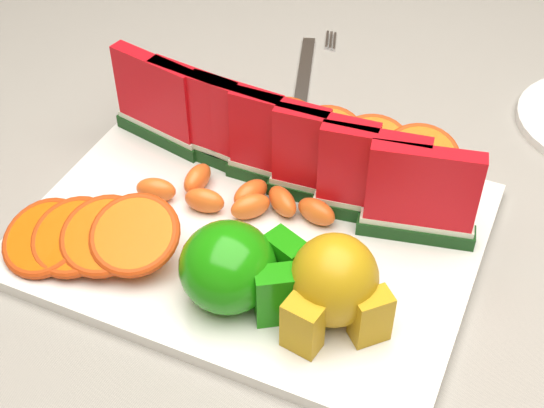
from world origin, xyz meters
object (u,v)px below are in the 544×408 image
apple_cluster (237,269)px  pear_cluster (334,285)px  platter (254,230)px  fork (307,73)px

apple_cluster → pear_cluster: (0.08, 0.01, 0.01)m
pear_cluster → platter: bearing=145.8°
apple_cluster → pear_cluster: 0.08m
pear_cluster → apple_cluster: bearing=-172.0°
pear_cluster → fork: pear_cluster is taller
apple_cluster → pear_cluster: size_ratio=1.18×
platter → apple_cluster: bearing=-74.0°
platter → fork: size_ratio=2.07×
platter → apple_cluster: 0.09m
platter → apple_cluster: apple_cluster is taller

